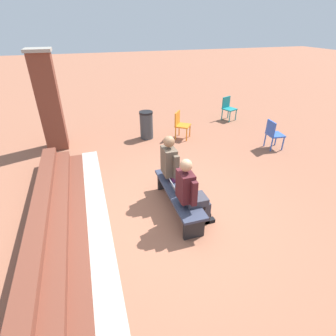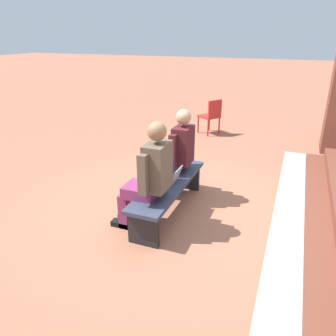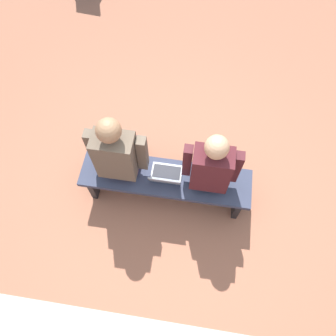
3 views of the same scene
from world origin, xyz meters
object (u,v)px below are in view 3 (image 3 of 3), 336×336
object	(u,v)px
person_student	(211,165)
person_adult	(120,152)
bench	(166,181)
laptop	(166,176)

from	to	relation	value
person_student	person_adult	size ratio (longest dim) A/B	0.97
bench	laptop	distance (m)	0.15
person_student	laptop	xyz separation A→B (m)	(0.43, 0.08, -0.22)
person_student	person_adult	world-z (taller)	person_adult
person_student	person_adult	distance (m)	0.90
person_adult	laptop	size ratio (longest dim) A/B	4.35
bench	person_student	size ratio (longest dim) A/B	1.34
bench	person_student	world-z (taller)	person_student
person_student	bench	bearing A→B (deg)	8.80
bench	person_student	distance (m)	0.57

